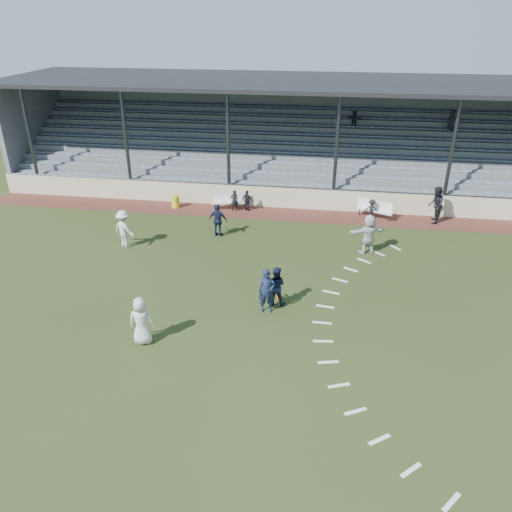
{
  "coord_description": "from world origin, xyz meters",
  "views": [
    {
      "loc": [
        2.8,
        -15.49,
        10.38
      ],
      "look_at": [
        0.0,
        2.5,
        1.3
      ],
      "focal_mm": 35.0,
      "sensor_mm": 36.0,
      "label": 1
    }
  ],
  "objects_px": {
    "trash_bin": "(176,201)",
    "player_navy_lead": "(267,291)",
    "player_white_lead": "(141,321)",
    "bench_right": "(375,208)",
    "bench_left": "(230,199)",
    "official": "(435,205)",
    "football": "(279,297)"
  },
  "relations": [
    {
      "from": "player_white_lead",
      "to": "bench_right",
      "type": "bearing_deg",
      "value": -128.77
    },
    {
      "from": "football",
      "to": "official",
      "type": "bearing_deg",
      "value": 51.33
    },
    {
      "from": "bench_left",
      "to": "football",
      "type": "bearing_deg",
      "value": -81.08
    },
    {
      "from": "trash_bin",
      "to": "player_navy_lead",
      "type": "height_order",
      "value": "player_navy_lead"
    },
    {
      "from": "trash_bin",
      "to": "player_navy_lead",
      "type": "distance_m",
      "value": 12.13
    },
    {
      "from": "bench_right",
      "to": "player_navy_lead",
      "type": "xyz_separation_m",
      "value": [
        -4.57,
        -10.31,
        0.3
      ]
    },
    {
      "from": "football",
      "to": "player_white_lead",
      "type": "relative_size",
      "value": 0.14
    },
    {
      "from": "player_white_lead",
      "to": "player_navy_lead",
      "type": "bearing_deg",
      "value": -151.96
    },
    {
      "from": "bench_left",
      "to": "official",
      "type": "bearing_deg",
      "value": -15.39
    },
    {
      "from": "bench_left",
      "to": "official",
      "type": "xyz_separation_m",
      "value": [
        11.19,
        -0.35,
        0.43
      ]
    },
    {
      "from": "trash_bin",
      "to": "official",
      "type": "bearing_deg",
      "value": -0.37
    },
    {
      "from": "bench_left",
      "to": "bench_right",
      "type": "distance_m",
      "value": 8.1
    },
    {
      "from": "bench_right",
      "to": "bench_left",
      "type": "bearing_deg",
      "value": -156.34
    },
    {
      "from": "trash_bin",
      "to": "football",
      "type": "bearing_deg",
      "value": -52.43
    },
    {
      "from": "trash_bin",
      "to": "player_white_lead",
      "type": "bearing_deg",
      "value": -77.84
    },
    {
      "from": "bench_left",
      "to": "player_white_lead",
      "type": "bearing_deg",
      "value": -105.42
    },
    {
      "from": "player_navy_lead",
      "to": "official",
      "type": "xyz_separation_m",
      "value": [
        7.66,
        10.02,
        0.13
      ]
    },
    {
      "from": "official",
      "to": "player_navy_lead",
      "type": "bearing_deg",
      "value": -28.67
    },
    {
      "from": "trash_bin",
      "to": "bench_right",
      "type": "bearing_deg",
      "value": 1.01
    },
    {
      "from": "trash_bin",
      "to": "player_white_lead",
      "type": "height_order",
      "value": "player_white_lead"
    },
    {
      "from": "trash_bin",
      "to": "player_navy_lead",
      "type": "bearing_deg",
      "value": -56.55
    },
    {
      "from": "player_white_lead",
      "to": "bench_left",
      "type": "bearing_deg",
      "value": -97.19
    },
    {
      "from": "trash_bin",
      "to": "football",
      "type": "distance_m",
      "value": 11.59
    },
    {
      "from": "bench_right",
      "to": "trash_bin",
      "type": "xyz_separation_m",
      "value": [
        -11.26,
        -0.2,
        -0.21
      ]
    },
    {
      "from": "football",
      "to": "player_navy_lead",
      "type": "xyz_separation_m",
      "value": [
        -0.39,
        -0.92,
        0.76
      ]
    },
    {
      "from": "trash_bin",
      "to": "player_navy_lead",
      "type": "relative_size",
      "value": 0.4
    },
    {
      "from": "football",
      "to": "bench_left",
      "type": "bearing_deg",
      "value": 112.5
    },
    {
      "from": "bench_left",
      "to": "trash_bin",
      "type": "height_order",
      "value": "bench_left"
    },
    {
      "from": "bench_left",
      "to": "player_white_lead",
      "type": "distance_m",
      "value": 12.98
    },
    {
      "from": "bench_right",
      "to": "player_white_lead",
      "type": "xyz_separation_m",
      "value": [
        -8.52,
        -12.91,
        0.29
      ]
    },
    {
      "from": "player_white_lead",
      "to": "official",
      "type": "xyz_separation_m",
      "value": [
        11.61,
        12.62,
        0.14
      ]
    },
    {
      "from": "player_white_lead",
      "to": "official",
      "type": "distance_m",
      "value": 17.14
    }
  ]
}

